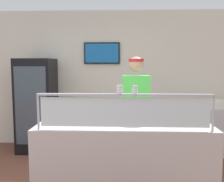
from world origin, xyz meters
The scene contains 12 objects.
ground_plane centered at (1.04, 1.00, 0.00)m, with size 12.00×12.00×0.00m, color brown.
shop_rear_unit centered at (1.03, 2.56, 1.36)m, with size 6.47×0.13×2.70m.
serving_counter centered at (1.04, 0.33, 0.47)m, with size 2.07×0.66×0.95m, color #BCB7B2.
sneeze_guard centered at (1.04, 0.06, 1.21)m, with size 1.89×0.06×0.40m.
pizza_tray centered at (1.12, 0.41, 0.97)m, with size 0.46×0.46×0.04m.
pizza_server centered at (1.12, 0.39, 0.99)m, with size 0.07×0.28×0.01m, color #ADAFB7.
parmesan_shaker centered at (0.98, 0.06, 1.39)m, with size 0.07×0.07×0.09m.
pepper_flake_shaker centered at (1.15, 0.06, 1.39)m, with size 0.06×0.06×0.09m.
worker_figure centered at (1.20, 0.93, 1.01)m, with size 0.41×0.50×1.76m.
drink_fridge centered at (-0.61, 2.12, 0.88)m, with size 0.67×0.66×1.75m.
prep_shelf centered at (2.64, 2.07, 0.43)m, with size 0.70×0.55×0.86m, color #B7BABF.
pizza_box_stack centered at (2.64, 2.07, 0.93)m, with size 0.43×0.43×0.13m.
Camera 1 is at (1.02, -2.65, 1.68)m, focal length 41.32 mm.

